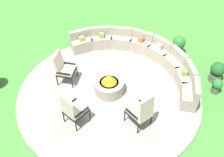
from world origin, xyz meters
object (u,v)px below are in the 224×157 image
Objects in this scene: lounge_chair_front_right at (73,109)px; potted_plant_2 at (217,85)px; curved_stone_bench at (142,55)px; potted_plant_1 at (217,71)px; fire_pit at (109,85)px; lounge_chair_back_left at (141,111)px; potted_plant_3 at (179,45)px; lounge_chair_front_left at (63,67)px.

lounge_chair_front_right reaches higher than potted_plant_2.
curved_stone_bench is 6.91× the size of potted_plant_1.
lounge_chair_front_right reaches higher than fire_pit.
potted_plant_1 is (1.53, 2.86, -0.24)m from lounge_chair_back_left.
curved_stone_bench is at bearing -173.51° from potted_plant_1.
fire_pit reaches higher than potted_plant_2.
potted_plant_2 is at bearing -6.14° from curved_stone_bench.
lounge_chair_front_right is (-0.31, -1.52, 0.30)m from fire_pit.
potted_plant_3 is (1.66, 4.47, -0.22)m from lounge_chair_front_right.
lounge_chair_front_left is at bearing -152.39° from potted_plant_1.
lounge_chair_front_left is 4.27m from potted_plant_3.
lounge_chair_front_right is 2.18× the size of potted_plant_2.
potted_plant_2 is (3.00, 1.54, -0.03)m from fire_pit.
lounge_chair_front_left is 4.86m from potted_plant_2.
fire_pit is 3.37m from potted_plant_2.
fire_pit is 1.58m from lounge_chair_front_right.
curved_stone_bench reaches higher than fire_pit.
potted_plant_1 is at bearing -4.21° from lounge_chair_back_left.
potted_plant_3 is (-1.64, 1.41, 0.11)m from potted_plant_2.
lounge_chair_front_right is at bearing -110.39° from potted_plant_3.
lounge_chair_front_right is at bearing -137.24° from potted_plant_2.
lounge_chair_back_left is (1.35, -0.75, 0.30)m from fire_pit.
lounge_chair_back_left is 1.49× the size of potted_plant_3.
curved_stone_bench is 2.66m from potted_plant_2.
lounge_chair_back_left is 1.56× the size of potted_plant_1.
fire_pit is at bearing -152.86° from potted_plant_2.
lounge_chair_front_right reaches higher than potted_plant_1.
potted_plant_3 reaches higher than potted_plant_2.
lounge_chair_front_left is 2.93m from lounge_chair_back_left.
fire_pit is 1.28× the size of potted_plant_1.
potted_plant_3 is (-1.53, 0.84, 0.03)m from potted_plant_1.
potted_plant_2 is 2.17m from potted_plant_3.
lounge_chair_front_right is 1.60× the size of potted_plant_1.
lounge_chair_front_right reaches higher than lounge_chair_back_left.
potted_plant_1 is 1.74m from potted_plant_3.
potted_plant_2 is (1.65, 2.29, -0.33)m from lounge_chair_back_left.
potted_plant_3 is at bearing 65.32° from fire_pit.
curved_stone_bench is at bearing 45.07° from lounge_chair_back_left.
lounge_chair_back_left is at bearing 38.20° from lounge_chair_front_right.
lounge_chair_front_left is 1.80m from lounge_chair_front_right.
lounge_chair_back_left is at bearing -29.11° from fire_pit.
lounge_chair_back_left reaches higher than curved_stone_bench.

